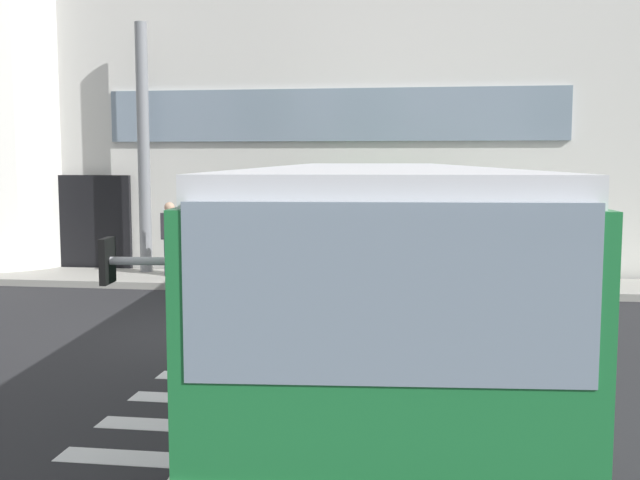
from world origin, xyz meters
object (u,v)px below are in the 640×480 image
(entry_support_column, at_px, (144,149))
(safety_bollard_yellow, at_px, (364,275))
(passenger_by_doorway, at_px, (202,235))
(passenger_at_curb_edge, at_px, (261,236))
(bus_main_foreground, at_px, (374,270))
(passenger_near_column, at_px, (170,235))

(entry_support_column, xyz_separation_m, safety_bollard_yellow, (5.31, -1.80, -2.58))
(passenger_by_doorway, xyz_separation_m, safety_bollard_yellow, (3.73, -1.08, -0.66))
(passenger_by_doorway, bearing_deg, passenger_at_curb_edge, 11.57)
(entry_support_column, relative_size, passenger_at_curb_edge, 3.44)
(passenger_by_doorway, distance_m, safety_bollard_yellow, 3.94)
(entry_support_column, distance_m, bus_main_foreground, 9.36)
(passenger_at_curb_edge, bearing_deg, entry_support_column, 171.03)
(passenger_at_curb_edge, bearing_deg, bus_main_foreground, -65.61)
(bus_main_foreground, bearing_deg, passenger_at_curb_edge, 114.39)
(passenger_near_column, xyz_separation_m, safety_bollard_yellow, (4.51, -1.21, -0.63))
(bus_main_foreground, bearing_deg, passenger_near_column, 128.00)
(entry_support_column, bearing_deg, passenger_near_column, -36.36)
(bus_main_foreground, xyz_separation_m, safety_bollard_yellow, (-0.57, 5.29, -0.89))
(safety_bollard_yellow, bearing_deg, bus_main_foreground, -83.86)
(entry_support_column, height_order, passenger_at_curb_edge, entry_support_column)
(entry_support_column, relative_size, safety_bollard_yellow, 6.40)
(bus_main_foreground, height_order, passenger_near_column, bus_main_foreground)
(entry_support_column, distance_m, passenger_near_column, 2.19)
(passenger_at_curb_edge, xyz_separation_m, safety_bollard_yellow, (2.44, -1.35, -0.63))
(passenger_by_doorway, xyz_separation_m, passenger_at_curb_edge, (1.29, 0.26, -0.03))
(entry_support_column, bearing_deg, passenger_by_doorway, -24.43)
(passenger_by_doorway, relative_size, safety_bollard_yellow, 1.86)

